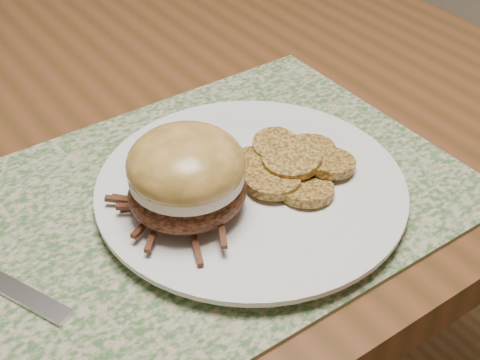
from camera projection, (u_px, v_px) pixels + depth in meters
name	position (u px, v px, depth m)	size (l,w,h in m)	color
placemat	(210.00, 197.00, 0.60)	(0.45, 0.33, 0.00)	#3B5E30
dinner_plate	(251.00, 190.00, 0.60)	(0.26, 0.26, 0.02)	silver
pork_sandwich	(187.00, 176.00, 0.54)	(0.10, 0.10, 0.08)	black
roasted_potatoes	(292.00, 164.00, 0.60)	(0.12, 0.12, 0.03)	#A77931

